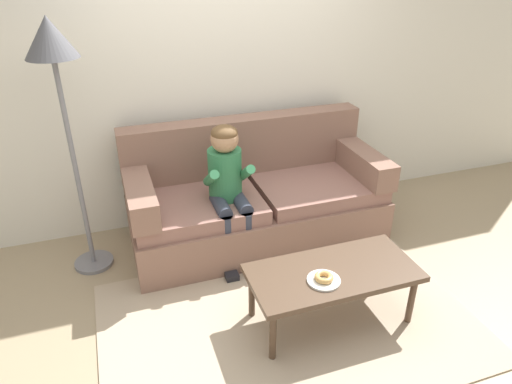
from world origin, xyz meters
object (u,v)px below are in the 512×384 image
Objects in this scene: person_child at (228,182)px; donut at (324,277)px; couch at (255,200)px; floor_lamp at (55,67)px; coffee_table at (333,276)px.

donut is (0.32, -1.03, -0.23)m from person_child.
donut is at bearing -88.62° from couch.
floor_lamp is (-1.36, 0.01, 1.21)m from couch.
person_child is (-0.29, -0.21, 0.32)m from couch.
floor_lamp reaches higher than person_child.
couch reaches higher than donut.
person_child reaches higher than donut.
couch is at bearing 91.38° from donut.
coffee_table is 2.25m from floor_lamp.
person_child is 0.58× the size of floor_lamp.
couch is 1.90× the size of coffee_table.
floor_lamp is at bearing 179.37° from couch.
person_child is (-0.43, 0.95, 0.30)m from coffee_table.
donut is 0.06× the size of floor_lamp.
coffee_table is at bearing -83.14° from couch.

